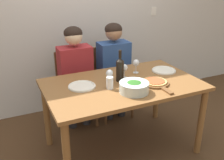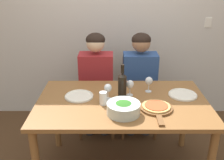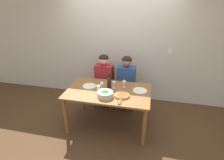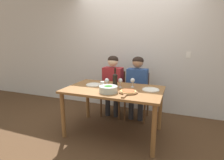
% 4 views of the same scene
% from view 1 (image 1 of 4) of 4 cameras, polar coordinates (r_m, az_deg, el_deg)
% --- Properties ---
extents(ground_plane, '(40.00, 40.00, 0.00)m').
position_cam_1_polar(ground_plane, '(2.97, 2.08, -14.46)').
color(ground_plane, '#4C331E').
extents(back_wall, '(10.00, 0.06, 2.70)m').
position_cam_1_polar(back_wall, '(3.52, -6.81, 15.30)').
color(back_wall, silver).
rests_on(back_wall, ground).
extents(dining_table, '(1.52, 0.92, 0.77)m').
position_cam_1_polar(dining_table, '(2.62, 2.29, -2.56)').
color(dining_table, brown).
rests_on(dining_table, ground).
extents(chair_left, '(0.42, 0.42, 0.90)m').
position_cam_1_polar(chair_left, '(3.27, -8.23, -1.06)').
color(chair_left, brown).
rests_on(chair_left, ground).
extents(chair_right, '(0.42, 0.42, 0.90)m').
position_cam_1_polar(chair_right, '(3.42, -0.29, 0.33)').
color(chair_right, brown).
rests_on(chair_right, ground).
extents(person_woman, '(0.47, 0.51, 1.23)m').
position_cam_1_polar(person_woman, '(3.08, -7.89, 2.48)').
color(person_woman, '#28282D').
rests_on(person_woman, ground).
extents(person_man, '(0.47, 0.51, 1.23)m').
position_cam_1_polar(person_man, '(3.24, 0.49, 3.76)').
color(person_man, '#28282D').
rests_on(person_man, ground).
extents(wine_bottle, '(0.08, 0.08, 0.32)m').
position_cam_1_polar(wine_bottle, '(2.58, 1.69, 2.41)').
color(wine_bottle, black).
rests_on(wine_bottle, dining_table).
extents(broccoli_bowl, '(0.27, 0.27, 0.10)m').
position_cam_1_polar(broccoli_bowl, '(2.38, 4.82, -1.55)').
color(broccoli_bowl, silver).
rests_on(broccoli_bowl, dining_table).
extents(dinner_plate_left, '(0.26, 0.26, 0.02)m').
position_cam_1_polar(dinner_plate_left, '(2.50, -6.57, -1.31)').
color(dinner_plate_left, silver).
rests_on(dinner_plate_left, dining_table).
extents(dinner_plate_right, '(0.26, 0.26, 0.02)m').
position_cam_1_polar(dinner_plate_right, '(2.94, 11.23, 2.10)').
color(dinner_plate_right, silver).
rests_on(dinner_plate_right, dining_table).
extents(pizza_on_board, '(0.28, 0.42, 0.04)m').
position_cam_1_polar(pizza_on_board, '(2.58, 9.40, -0.56)').
color(pizza_on_board, brown).
rests_on(pizza_on_board, dining_table).
extents(wine_glass_left, '(0.07, 0.07, 0.15)m').
position_cam_1_polar(wine_glass_left, '(2.51, -0.55, 1.29)').
color(wine_glass_left, silver).
rests_on(wine_glass_left, dining_table).
extents(wine_glass_right, '(0.07, 0.07, 0.15)m').
position_cam_1_polar(wine_glass_right, '(2.81, 5.26, 3.57)').
color(wine_glass_right, silver).
rests_on(wine_glass_right, dining_table).
extents(wine_glass_centre, '(0.07, 0.07, 0.15)m').
position_cam_1_polar(wine_glass_centre, '(2.66, 2.68, 2.52)').
color(wine_glass_centre, silver).
rests_on(wine_glass_centre, dining_table).
extents(water_tumbler, '(0.07, 0.07, 0.11)m').
position_cam_1_polar(water_tumbler, '(2.43, -0.49, -0.62)').
color(water_tumbler, silver).
rests_on(water_tumbler, dining_table).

